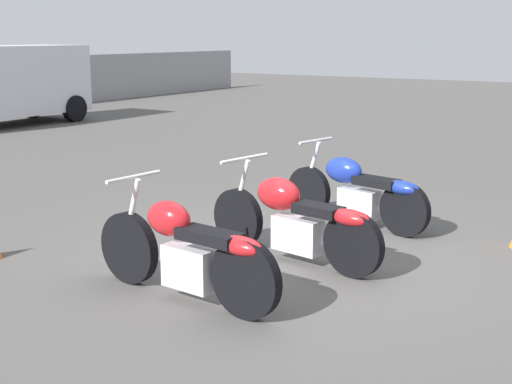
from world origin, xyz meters
name	(u,v)px	position (x,y,z in m)	size (l,w,h in m)	color
ground_plane	(294,258)	(0.00, 0.00, 0.00)	(60.00, 60.00, 0.00)	#514F4C
motorcycle_slot_0	(187,251)	(-1.55, 0.19, 0.45)	(0.63, 2.07, 1.04)	black
motorcycle_slot_1	(294,219)	(-0.09, -0.05, 0.44)	(0.71, 2.14, 1.01)	black
motorcycle_slot_2	(357,191)	(1.53, -0.01, 0.43)	(0.70, 2.04, 1.00)	black
parked_van	(1,82)	(5.61, 11.67, 1.12)	(4.43, 1.94, 2.00)	silver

